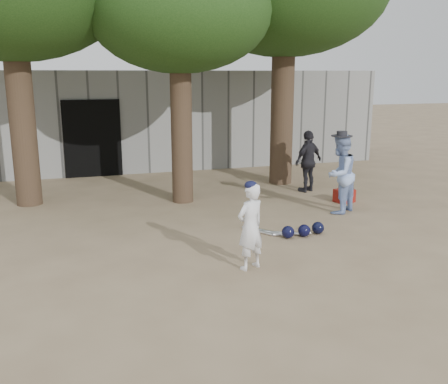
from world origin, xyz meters
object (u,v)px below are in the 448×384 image
object	(u,v)px
spectator_dark	(308,161)
red_bag	(344,196)
spectator_blue	(340,174)
boy_player	(250,227)

from	to	relation	value
spectator_dark	red_bag	size ratio (longest dim) A/B	3.67
spectator_dark	red_bag	world-z (taller)	spectator_dark
spectator_blue	spectator_dark	world-z (taller)	spectator_blue
red_bag	spectator_dark	bearing A→B (deg)	104.99
spectator_dark	red_bag	distance (m)	1.42
spectator_blue	boy_player	bearing A→B (deg)	6.52
spectator_blue	red_bag	distance (m)	1.18
boy_player	spectator_blue	distance (m)	3.78
boy_player	spectator_blue	world-z (taller)	spectator_blue
boy_player	spectator_blue	size ratio (longest dim) A/B	0.80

